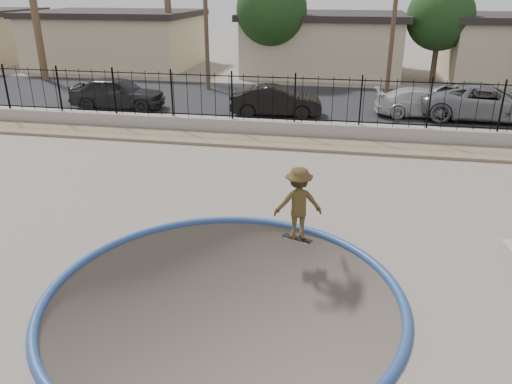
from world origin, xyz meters
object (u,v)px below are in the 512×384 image
Objects in this scene: skater at (298,207)px; skateboard at (297,238)px; car_b at (276,101)px; car_a at (118,93)px; car_d at (485,102)px; car_c at (423,103)px.

skater is 2.28× the size of skateboard.
skateboard is 12.04m from car_b.
car_a is at bearing 84.18° from car_b.
car_a is 0.80× the size of car_d.
skater reaches higher than car_a.
car_d is (9.15, 1.10, 0.10)m from car_b.
car_b is (-2.31, 11.80, -0.15)m from skater.
car_c is at bearing -85.00° from car_b.
skateboard is at bearing -142.16° from car_a.
car_b reaches higher than skateboard.
car_d is at bearing -88.87° from car_a.
skater reaches higher than car_b.
car_a is 16.91m from car_d.
car_a is at bearing 89.01° from car_c.
car_c reaches higher than skateboard.
car_d reaches higher than car_a.
car_a is at bearing 150.59° from skateboard.
skater is 0.39× the size of car_a.
car_c is at bearing -123.89° from skater.
car_b is at bearing -92.78° from car_a.
car_c is (4.21, 13.01, 0.60)m from skateboard.
skater is at bearing -142.16° from car_a.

